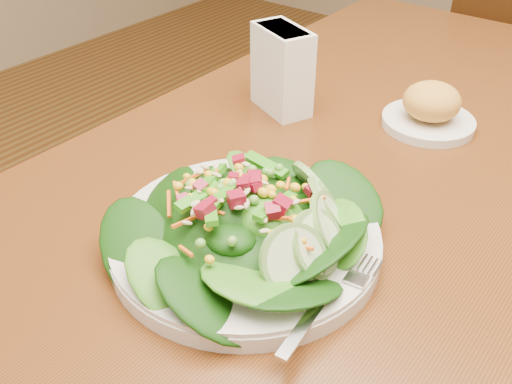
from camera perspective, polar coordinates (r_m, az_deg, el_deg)
dining_table at (r=0.88m, az=14.49°, el=-3.58°), size 0.90×1.40×0.75m
chair_far at (r=1.82m, az=24.26°, el=9.23°), size 0.50×0.50×0.90m
salad_plate at (r=0.64m, az=-0.37°, el=-3.60°), size 0.31×0.31×0.09m
bread_plate at (r=0.93m, az=17.04°, el=7.92°), size 0.14×0.14×0.07m
napkin_holder at (r=0.93m, az=2.61°, el=12.32°), size 0.12×0.09×0.14m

